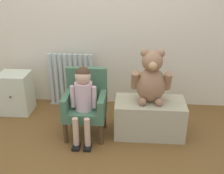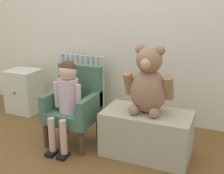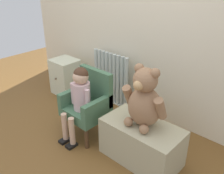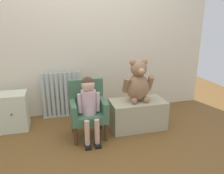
# 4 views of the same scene
# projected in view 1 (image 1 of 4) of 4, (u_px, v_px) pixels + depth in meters

# --- Properties ---
(ground_plane) EXTENTS (6.00, 6.00, 0.00)m
(ground_plane) POSITION_uv_depth(u_px,v_px,m) (86.00, 168.00, 2.43)
(ground_plane) COLOR brown
(back_wall) EXTENTS (3.80, 0.05, 2.40)m
(back_wall) POSITION_uv_depth(u_px,v_px,m) (101.00, 5.00, 3.15)
(back_wall) COLOR beige
(back_wall) RESTS_ON ground_plane
(radiator) EXTENTS (0.56, 0.05, 0.65)m
(radiator) POSITION_uv_depth(u_px,v_px,m) (71.00, 80.00, 3.41)
(radiator) COLOR #B6C3BF
(radiator) RESTS_ON ground_plane
(small_dresser) EXTENTS (0.34, 0.32, 0.48)m
(small_dresser) POSITION_uv_depth(u_px,v_px,m) (16.00, 93.00, 3.28)
(small_dresser) COLOR beige
(small_dresser) RESTS_ON ground_plane
(child_armchair) EXTENTS (0.41, 0.37, 0.68)m
(child_armchair) POSITION_uv_depth(u_px,v_px,m) (86.00, 102.00, 2.82)
(child_armchair) COLOR #446C4E
(child_armchair) RESTS_ON ground_plane
(child_figure) EXTENTS (0.25, 0.35, 0.75)m
(child_figure) POSITION_uv_depth(u_px,v_px,m) (83.00, 94.00, 2.66)
(child_figure) COLOR beige
(child_figure) RESTS_ON ground_plane
(low_bench) EXTENTS (0.70, 0.38, 0.37)m
(low_bench) POSITION_uv_depth(u_px,v_px,m) (149.00, 117.00, 2.86)
(low_bench) COLOR tan
(low_bench) RESTS_ON ground_plane
(large_teddy_bear) EXTENTS (0.39, 0.27, 0.53)m
(large_teddy_bear) POSITION_uv_depth(u_px,v_px,m) (151.00, 79.00, 2.71)
(large_teddy_bear) COLOR #976E4D
(large_teddy_bear) RESTS_ON low_bench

